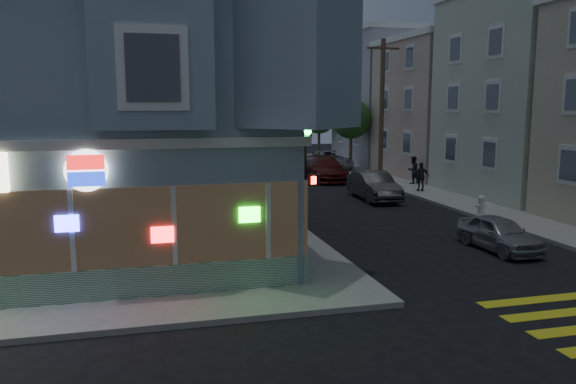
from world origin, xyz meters
name	(u,v)px	position (x,y,z in m)	size (l,w,h in m)	color
ground	(311,356)	(0.00, 0.00, 0.00)	(120.00, 120.00, 0.00)	black
sidewalk_ne	(533,176)	(23.00, 23.00, 0.07)	(24.00, 42.00, 0.15)	gray
corner_building	(53,79)	(-6.00, 10.98, 5.82)	(14.60, 14.60, 11.40)	slate
row_house_b	(570,97)	(19.50, 16.00, 5.40)	(12.00, 8.60, 10.50)	beige
row_house_c	(475,110)	(19.50, 25.00, 4.65)	(12.00, 8.60, 9.00)	tan
row_house_d	(415,100)	(19.50, 34.00, 5.40)	(12.00, 8.60, 10.50)	#ADA7B8
utility_pole	(382,108)	(12.00, 24.00, 4.80)	(2.20, 0.30, 9.00)	#4C3826
street_tree_near	(351,119)	(12.20, 30.00, 3.94)	(3.00, 3.00, 5.30)	#4C3826
street_tree_far	(319,117)	(12.20, 38.00, 3.94)	(3.00, 3.00, 5.30)	#4C3826
pedestrian_a	(413,170)	(13.00, 21.33, 1.00)	(0.82, 0.64, 1.69)	black
pedestrian_b	(421,177)	(12.02, 18.38, 0.96)	(0.95, 0.40, 1.62)	#26232B
parked_car_a	(499,233)	(8.60, 6.27, 0.59)	(1.40, 3.49, 1.19)	#96989D
parked_car_b	(374,186)	(8.60, 17.09, 0.75)	(1.58, 4.54, 1.50)	#323437
parked_car_c	(326,169)	(8.60, 24.98, 0.75)	(2.11, 5.19, 1.51)	#541713
parked_car_d	(329,160)	(10.70, 30.78, 0.76)	(2.51, 5.45, 1.51)	#989EA2
traffic_signal	(306,158)	(1.29, 4.88, 3.49)	(0.62, 0.55, 4.94)	black
fire_hydrant	(481,204)	(11.30, 11.43, 0.61)	(0.50, 0.29, 0.87)	silver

